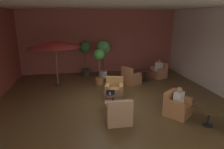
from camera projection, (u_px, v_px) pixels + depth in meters
name	position (u px, v px, depth m)	size (l,w,h in m)	color
ground_plane	(114.00, 102.00, 8.06)	(9.54, 9.74, 0.02)	brown
wall_back_brick	(100.00, 42.00, 12.11)	(9.54, 0.08, 3.75)	#994C42
ceiling_slab	(114.00, 4.00, 7.01)	(9.54, 9.74, 0.06)	silver
cafe_table_front_left	(113.00, 97.00, 7.35)	(0.71, 0.71, 0.60)	black
armchair_front_left_north	(118.00, 114.00, 6.41)	(0.81, 0.74, 0.87)	#A47756
armchair_front_left_east	(114.00, 91.00, 8.38)	(0.89, 0.89, 0.89)	#A47742
cafe_table_front_right	(145.00, 73.00, 10.73)	(0.61, 0.61, 0.60)	black
armchair_front_right_north	(131.00, 78.00, 10.19)	(1.01, 1.02, 0.91)	#B26D47
armchair_front_right_east	(159.00, 72.00, 11.29)	(0.94, 0.94, 0.86)	#B37455
cafe_table_mid_center	(209.00, 112.00, 6.19)	(0.73, 0.73, 0.60)	black
armchair_mid_center_east	(177.00, 107.00, 6.91)	(1.07, 1.07, 0.85)	#B37143
patio_umbrella_tall_red	(55.00, 44.00, 9.49)	(2.48, 2.48, 2.26)	#2D2D2D
potted_tree_left_corner	(85.00, 53.00, 11.42)	(0.65, 0.65, 2.02)	#37352B
potted_tree_mid_left	(103.00, 51.00, 10.99)	(0.78, 0.78, 2.13)	silver
potted_tree_mid_right	(99.00, 61.00, 9.93)	(0.58, 0.58, 1.83)	#A46B3F
patron_blue_shirt	(159.00, 66.00, 11.17)	(0.36, 0.45, 0.63)	silver
patron_by_window	(179.00, 97.00, 6.77)	(0.44, 0.42, 0.61)	silver
iced_drink_cup	(110.00, 93.00, 7.23)	(0.08, 0.08, 0.11)	white
open_laptop	(110.00, 93.00, 7.26)	(0.34, 0.26, 0.20)	#9EA0A5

